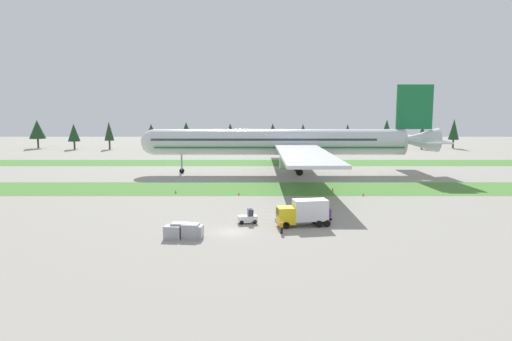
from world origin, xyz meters
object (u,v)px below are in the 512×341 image
(baggage_tug, at_px, (246,217))
(cargo_dolly_lead, at_px, (281,215))
(taxiway_marker_0, at_px, (173,192))
(taxiway_marker_2, at_px, (237,194))
(uld_container_1, at_px, (178,230))
(taxiway_marker_3, at_px, (361,194))
(ground_crew_marshaller, at_px, (280,226))
(uld_container_2, at_px, (192,232))
(uld_container_3, at_px, (188,231))
(uld_container_0, at_px, (171,232))
(airliner, at_px, (288,142))
(taxiway_marker_1, at_px, (330,189))
(cargo_dolly_second, at_px, (301,214))
(cargo_dolly_third, at_px, (321,213))
(catering_truck, at_px, (301,212))

(baggage_tug, distance_m, cargo_dolly_lead, 5.03)
(taxiway_marker_0, relative_size, taxiway_marker_2, 1.38)
(uld_container_1, relative_size, taxiway_marker_3, 3.42)
(baggage_tug, bearing_deg, cargo_dolly_lead, -90.00)
(ground_crew_marshaller, xyz_separation_m, uld_container_2, (-10.69, -1.86, -0.18))
(uld_container_3, xyz_separation_m, taxiway_marker_2, (4.80, 28.00, -0.66))
(cargo_dolly_lead, bearing_deg, taxiway_marker_0, 30.09)
(ground_crew_marshaller, height_order, uld_container_1, uld_container_1)
(uld_container_0, bearing_deg, airliner, 72.02)
(taxiway_marker_1, height_order, taxiway_marker_3, taxiway_marker_1)
(uld_container_3, bearing_deg, baggage_tug, 46.47)
(cargo_dolly_second, relative_size, ground_crew_marshaller, 1.41)
(uld_container_1, relative_size, uld_container_2, 1.00)
(cargo_dolly_second, relative_size, taxiway_marker_3, 4.18)
(ground_crew_marshaller, bearing_deg, taxiway_marker_3, -173.37)
(uld_container_0, bearing_deg, cargo_dolly_third, 25.45)
(uld_container_3, bearing_deg, cargo_dolly_second, 30.79)
(baggage_tug, height_order, ground_crew_marshaller, baggage_tug)
(uld_container_1, bearing_deg, taxiway_marker_3, 42.77)
(catering_truck, relative_size, taxiway_marker_0, 11.60)
(ground_crew_marshaller, xyz_separation_m, uld_container_1, (-12.56, -1.42, -0.05))
(cargo_dolly_third, bearing_deg, taxiway_marker_2, 23.11)
(cargo_dolly_second, height_order, uld_container_0, uld_container_0)
(cargo_dolly_second, height_order, catering_truck, catering_truck)
(airliner, distance_m, taxiway_marker_1, 26.12)
(taxiway_marker_2, bearing_deg, taxiway_marker_0, 171.56)
(baggage_tug, height_order, cargo_dolly_second, baggage_tug)
(taxiway_marker_1, bearing_deg, catering_truck, -107.51)
(uld_container_0, bearing_deg, baggage_tug, 38.98)
(airliner, bearing_deg, uld_container_3, 163.84)
(cargo_dolly_third, relative_size, taxiway_marker_0, 3.92)
(baggage_tug, xyz_separation_m, ground_crew_marshaller, (4.32, -5.29, 0.13))
(baggage_tug, relative_size, cargo_dolly_third, 1.15)
(ground_crew_marshaller, xyz_separation_m, taxiway_marker_0, (-18.19, 27.83, -0.63))
(uld_container_1, height_order, taxiway_marker_2, uld_container_1)
(uld_container_2, bearing_deg, cargo_dolly_third, 28.44)
(uld_container_0, bearing_deg, cargo_dolly_lead, 30.59)
(uld_container_2, bearing_deg, taxiway_marker_3, 45.16)
(uld_container_2, bearing_deg, taxiway_marker_1, 55.34)
(uld_container_3, relative_size, taxiway_marker_3, 3.42)
(uld_container_0, relative_size, taxiway_marker_0, 3.20)
(uld_container_1, height_order, taxiway_marker_3, uld_container_1)
(cargo_dolly_lead, bearing_deg, uld_container_3, 113.75)
(baggage_tug, height_order, taxiway_marker_0, baggage_tug)
(airliner, height_order, taxiway_marker_2, airliner)
(uld_container_1, distance_m, uld_container_3, 1.48)
(uld_container_0, bearing_deg, taxiway_marker_2, 76.10)
(cargo_dolly_third, distance_m, uld_container_3, 19.78)
(airliner, relative_size, taxiway_marker_1, 131.65)
(catering_truck, height_order, taxiway_marker_2, catering_truck)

